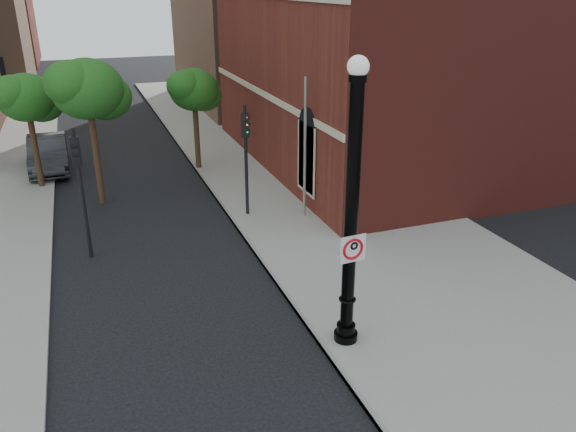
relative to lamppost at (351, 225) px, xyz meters
name	(u,v)px	position (x,y,z in m)	size (l,w,h in m)	color
ground	(249,390)	(-2.64, -0.80, -3.08)	(120.00, 120.00, 0.00)	black
sidewalk_right	(321,196)	(3.36, 9.20, -3.02)	(8.00, 60.00, 0.12)	gray
curb_edge	(225,209)	(-0.59, 9.20, -3.01)	(0.10, 60.00, 0.14)	gray
brick_wall_building	(483,21)	(13.35, 13.20, 3.18)	(22.30, 16.30, 12.50)	maroon
lamppost	(351,225)	(0.00, 0.00, 0.00)	(0.56, 0.56, 6.67)	black
no_parking_sign	(353,249)	(-0.01, -0.17, -0.50)	(0.64, 0.10, 0.64)	white
parked_car	(48,153)	(-6.84, 16.87, -2.30)	(1.64, 4.70, 1.55)	#2E2E33
traffic_signal_left	(79,173)	(-5.48, 6.88, -0.30)	(0.27, 0.34, 4.12)	black
traffic_signal_right	(246,143)	(0.06, 8.33, -0.31)	(0.33, 0.36, 4.11)	black
utility_pole	(305,151)	(1.95, 7.49, -0.54)	(0.10, 0.10, 5.08)	#999999
street_tree_a	(89,90)	(-4.82, 11.72, 1.26)	(3.05, 2.76, 5.50)	#322114
street_tree_b	(27,99)	(-7.10, 14.33, 0.64)	(2.62, 2.37, 4.72)	#322114
street_tree_c	(194,91)	(-0.42, 14.54, 0.51)	(2.53, 2.29, 4.56)	#322114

